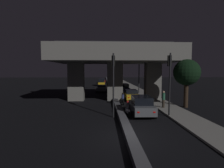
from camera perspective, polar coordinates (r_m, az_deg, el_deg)
name	(u,v)px	position (r m, az deg, el deg)	size (l,w,h in m)	color
ground_plane	(129,137)	(11.30, 5.58, -16.91)	(200.00, 200.00, 0.00)	black
median_divider	(110,86)	(45.62, -0.79, -0.60)	(0.62, 126.00, 0.37)	#4C4C51
sidewalk_right	(135,89)	(39.27, 7.62, -1.60)	(2.64, 126.00, 0.14)	gray
elevated_overpass	(115,58)	(24.31, 0.93, 8.34)	(16.30, 10.50, 8.12)	slate
traffic_light_left_of_median	(113,74)	(15.21, 0.43, 3.25)	(0.30, 0.49, 5.61)	black
traffic_light_right_of_median	(170,74)	(16.27, 18.28, 3.19)	(0.30, 0.49, 5.65)	black
street_lamp	(137,64)	(31.35, 8.29, 6.38)	(2.42, 0.32, 8.96)	#2D2D30
car_grey_lead	(141,105)	(16.49, 9.60, -6.85)	(2.08, 4.18, 1.75)	#515459
car_taxi_yellow_second	(131,95)	(24.63, 6.11, -3.49)	(2.05, 4.07, 1.48)	gold
car_dark_blue_third	(124,88)	(32.93, 3.84, -1.29)	(2.03, 4.61, 1.71)	#141938
car_silver_fourth	(118,85)	(40.82, 2.04, -0.41)	(2.05, 4.23, 1.43)	gray
car_dark_blue_fifth	(117,83)	(47.87, 1.56, 0.37)	(1.92, 4.59, 1.55)	#141938
car_grey_lead_oncoming	(102,88)	(34.26, -3.28, -1.37)	(2.17, 4.20, 1.35)	#515459
car_taxi_yellow_second_oncoming	(102,82)	(47.86, -3.44, 0.63)	(1.94, 3.98, 1.95)	gold
car_dark_red_third_oncoming	(102,81)	(57.59, -3.15, 1.08)	(2.05, 4.48, 1.63)	#591414
car_white_fourth_oncoming	(102,79)	(69.84, -3.18, 1.53)	(1.95, 4.16, 1.34)	silver
motorcycle_white_filtering_near	(128,109)	(16.03, 5.16, -8.27)	(0.34, 1.82, 1.41)	black
motorcycle_black_filtering_mid	(123,99)	(21.74, 3.53, -4.93)	(0.32, 1.94, 1.40)	black
pedestrian_on_sidewalk	(163,99)	(19.66, 16.46, -4.75)	(0.33, 0.33, 1.80)	#2D261E
roadside_tree_kerbside_near	(187,73)	(21.04, 23.18, 3.35)	(2.90, 2.90, 5.37)	#2D2116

